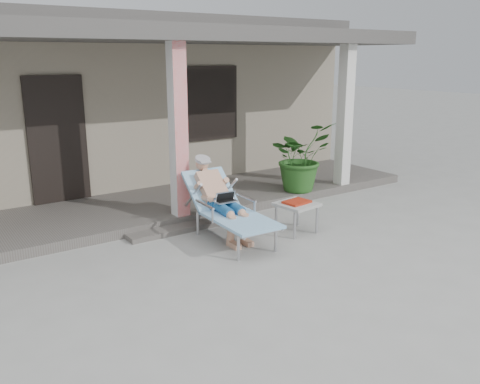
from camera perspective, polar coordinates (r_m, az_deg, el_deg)
ground at (r=6.34m, az=2.63°, el=-8.70°), size 60.00×60.00×0.00m
house at (r=11.69m, az=-17.05°, el=10.08°), size 10.40×5.40×3.30m
porch_deck at (r=8.75m, az=-9.24°, el=-1.58°), size 10.00×2.00×0.15m
porch_overhang at (r=8.35m, az=-9.88°, el=16.48°), size 10.00×2.30×2.85m
porch_step at (r=7.78m, az=-5.59°, el=-3.87°), size 2.00×0.30×0.07m
lounger at (r=7.22m, az=-1.83°, el=0.42°), size 0.76×1.85×1.18m
side_table at (r=7.55m, az=6.38°, el=-1.55°), size 0.60×0.60×0.48m
potted_palm at (r=9.31m, az=6.77°, el=3.97°), size 1.17×1.03×1.25m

